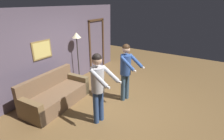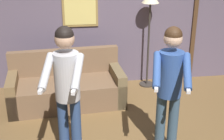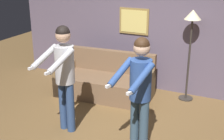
% 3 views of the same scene
% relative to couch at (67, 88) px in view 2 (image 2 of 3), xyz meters
% --- Properties ---
extents(back_wall_assembly, '(6.40, 0.10, 2.60)m').
position_rel_couch_xyz_m(back_wall_assembly, '(0.83, 0.79, 1.02)').
color(back_wall_assembly, '#5E5163').
rests_on(back_wall_assembly, ground_plane).
extents(couch, '(1.95, 0.98, 0.87)m').
position_rel_couch_xyz_m(couch, '(0.00, 0.00, 0.00)').
color(couch, brown).
rests_on(couch, ground_plane).
extents(torchiere_lamp, '(0.31, 0.31, 1.77)m').
position_rel_couch_xyz_m(torchiere_lamp, '(1.54, 0.52, 1.17)').
color(torchiere_lamp, '#332D28').
rests_on(torchiere_lamp, ground_plane).
extents(person_standing_left, '(0.52, 0.72, 1.72)m').
position_rel_couch_xyz_m(person_standing_left, '(0.04, -1.49, 0.77)').
color(person_standing_left, navy).
rests_on(person_standing_left, ground_plane).
extents(person_standing_right, '(0.54, 0.70, 1.69)m').
position_rel_couch_xyz_m(person_standing_right, '(1.28, -1.53, 0.74)').
color(person_standing_right, '#375065').
rests_on(person_standing_right, ground_plane).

